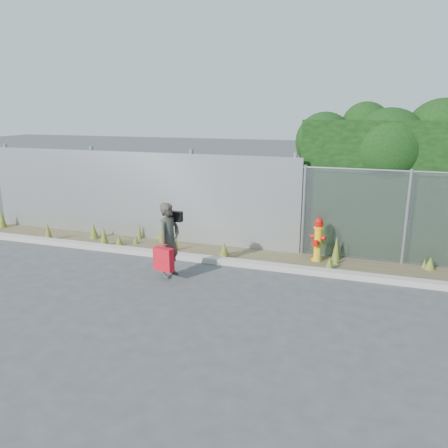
% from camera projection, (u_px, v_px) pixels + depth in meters
% --- Properties ---
extents(ground, '(80.00, 80.00, 0.00)m').
position_uv_depth(ground, '(215.00, 300.00, 7.62)').
color(ground, '#3D3E40').
rests_on(ground, ground).
extents(curb, '(16.00, 0.22, 0.12)m').
position_uv_depth(curb, '(243.00, 263.00, 9.25)').
color(curb, '#9F9A8F').
rests_on(curb, ground).
extents(weed_strip, '(16.00, 1.33, 0.54)m').
position_uv_depth(weed_strip, '(215.00, 248.00, 10.10)').
color(weed_strip, '#4C412B').
rests_on(weed_strip, ground).
extents(corrugated_fence, '(8.50, 0.21, 2.30)m').
position_uv_depth(corrugated_fence, '(134.00, 195.00, 11.08)').
color(corrugated_fence, '#A2A5A8').
rests_on(corrugated_fence, ground).
extents(fire_hydrant, '(0.33, 0.30, 1.00)m').
position_uv_depth(fire_hydrant, '(318.00, 240.00, 9.45)').
color(fire_hydrant, '#F9B20D').
rests_on(fire_hydrant, ground).
extents(woman, '(0.45, 0.60, 1.49)m').
position_uv_depth(woman, '(169.00, 240.00, 8.55)').
color(woman, '#0D5642').
rests_on(woman, ground).
extents(red_tote_bag, '(0.41, 0.15, 0.54)m').
position_uv_depth(red_tote_bag, '(164.00, 259.00, 8.40)').
color(red_tote_bag, red).
extents(black_shoulder_bag, '(0.27, 0.11, 0.20)m').
position_uv_depth(black_shoulder_bag, '(176.00, 216.00, 8.59)').
color(black_shoulder_bag, black).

